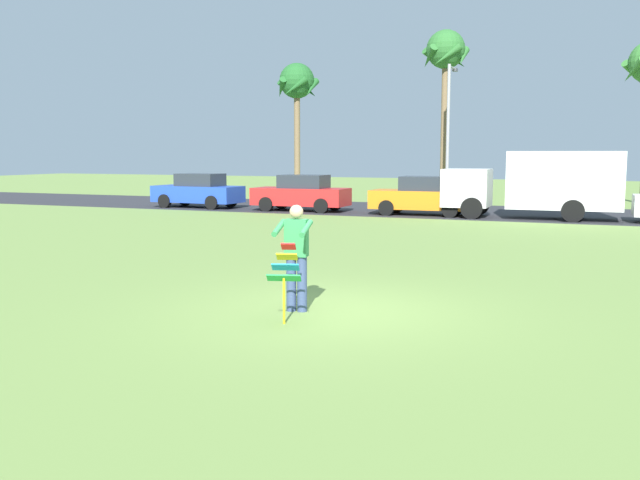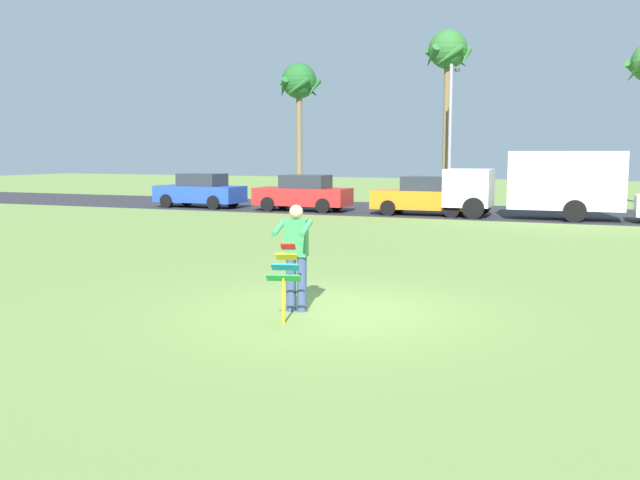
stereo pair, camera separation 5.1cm
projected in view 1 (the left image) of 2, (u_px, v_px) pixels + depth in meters
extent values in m
plane|color=olive|center=(333.00, 311.00, 11.45)|extent=(120.00, 120.00, 0.00)
cube|color=#2D2D33|center=(505.00, 213.00, 30.22)|extent=(120.00, 8.00, 0.01)
cylinder|color=#384772|center=(302.00, 284.00, 11.37)|extent=(0.16, 0.16, 0.90)
cylinder|color=#384772|center=(291.00, 284.00, 11.41)|extent=(0.16, 0.16, 0.90)
cube|color=#338C4C|center=(296.00, 238.00, 11.30)|extent=(0.39, 0.28, 0.60)
sphere|color=tan|center=(296.00, 212.00, 11.24)|extent=(0.22, 0.22, 0.22)
cylinder|color=#338C4C|center=(306.00, 228.00, 10.99)|extent=(0.19, 0.59, 0.24)
cylinder|color=#338C4C|center=(279.00, 228.00, 11.08)|extent=(0.19, 0.59, 0.24)
cube|color=red|center=(288.00, 246.00, 10.94)|extent=(0.25, 0.20, 0.12)
cube|color=yellow|center=(287.00, 257.00, 10.79)|extent=(0.35, 0.23, 0.12)
cube|color=#1E99D8|center=(285.00, 267.00, 10.65)|extent=(0.44, 0.25, 0.12)
cube|color=green|center=(284.00, 278.00, 10.50)|extent=(0.53, 0.28, 0.12)
cylinder|color=yellow|center=(284.00, 301.00, 10.55)|extent=(0.04, 0.04, 0.70)
cube|color=#2347B7|center=(198.00, 194.00, 33.11)|extent=(4.26, 1.85, 0.76)
cube|color=#282D38|center=(200.00, 180.00, 32.97)|extent=(2.07, 1.47, 0.60)
cylinder|color=black|center=(165.00, 201.00, 32.95)|extent=(0.65, 0.24, 0.64)
cylinder|color=black|center=(185.00, 199.00, 34.41)|extent=(0.65, 0.24, 0.64)
cylinder|color=black|center=(212.00, 203.00, 31.89)|extent=(0.65, 0.24, 0.64)
cylinder|color=black|center=(231.00, 200.00, 33.35)|extent=(0.65, 0.24, 0.64)
cube|color=red|center=(301.00, 197.00, 31.13)|extent=(4.22, 1.74, 0.76)
cube|color=#282D38|center=(304.00, 182.00, 30.99)|extent=(2.03, 1.41, 0.60)
cylinder|color=black|center=(266.00, 204.00, 30.90)|extent=(0.64, 0.23, 0.64)
cylinder|color=black|center=(282.00, 202.00, 32.39)|extent=(0.64, 0.23, 0.64)
cylinder|color=black|center=(321.00, 206.00, 29.95)|extent=(0.64, 0.23, 0.64)
cylinder|color=black|center=(335.00, 203.00, 31.44)|extent=(0.64, 0.23, 0.64)
cube|color=orange|center=(422.00, 200.00, 29.07)|extent=(4.23, 1.78, 0.76)
cube|color=#282D38|center=(426.00, 184.00, 28.94)|extent=(2.04, 1.43, 0.60)
cylinder|color=black|center=(386.00, 208.00, 28.83)|extent=(0.64, 0.23, 0.64)
cylinder|color=black|center=(397.00, 205.00, 30.32)|extent=(0.64, 0.23, 0.64)
cylinder|color=black|center=(450.00, 210.00, 27.90)|extent=(0.64, 0.23, 0.64)
cylinder|color=black|center=(457.00, 207.00, 29.39)|extent=(0.64, 0.23, 0.64)
cube|color=silver|center=(467.00, 188.00, 28.25)|extent=(1.85, 1.94, 1.50)
cube|color=silver|center=(565.00, 180.00, 26.90)|extent=(4.25, 2.10, 2.20)
cylinder|color=black|center=(472.00, 208.00, 27.36)|extent=(0.85, 0.30, 0.84)
cylinder|color=black|center=(479.00, 205.00, 29.07)|extent=(0.85, 0.30, 0.84)
cylinder|color=black|center=(573.00, 211.00, 26.06)|extent=(0.85, 0.30, 0.84)
cylinder|color=black|center=(574.00, 207.00, 27.77)|extent=(0.85, 0.30, 0.84)
cylinder|color=brown|center=(297.00, 140.00, 42.61)|extent=(0.36, 0.36, 6.65)
sphere|color=#236028|center=(297.00, 81.00, 42.18)|extent=(2.10, 2.10, 2.10)
cone|color=#236028|center=(311.00, 88.00, 41.88)|extent=(0.44, 1.56, 1.28)
cone|color=#236028|center=(307.00, 90.00, 42.96)|extent=(1.62, 0.90, 1.28)
cone|color=#236028|center=(289.00, 90.00, 43.04)|extent=(1.27, 1.52, 1.28)
cone|color=#236028|center=(281.00, 88.00, 42.01)|extent=(1.27, 1.52, 1.28)
cone|color=#236028|center=(295.00, 87.00, 41.30)|extent=(1.62, 0.90, 1.28)
cylinder|color=brown|center=(444.00, 127.00, 38.79)|extent=(0.36, 0.36, 7.95)
sphere|color=#2D6B2D|center=(446.00, 49.00, 38.27)|extent=(2.10, 2.10, 2.10)
cone|color=#2D6B2D|center=(463.00, 57.00, 37.97)|extent=(0.44, 1.56, 1.28)
cone|color=#2D6B2D|center=(454.00, 60.00, 39.05)|extent=(1.62, 0.90, 1.28)
cone|color=#2D6B2D|center=(434.00, 60.00, 39.13)|extent=(1.27, 1.52, 1.28)
cone|color=#2D6B2D|center=(429.00, 57.00, 38.11)|extent=(1.27, 1.52, 1.28)
cone|color=#2D6B2D|center=(447.00, 55.00, 37.39)|extent=(1.62, 0.90, 1.28)
cone|color=#387A33|center=(633.00, 73.00, 35.65)|extent=(1.27, 1.52, 1.28)
cone|color=#387A33|center=(634.00, 71.00, 34.62)|extent=(1.27, 1.52, 1.28)
cylinder|color=#9E9EA3|center=(448.00, 134.00, 35.84)|extent=(0.16, 0.16, 7.00)
cylinder|color=#9E9EA3|center=(452.00, 68.00, 36.06)|extent=(0.10, 1.40, 0.10)
cube|color=#4C4C51|center=(455.00, 70.00, 36.67)|extent=(0.24, 0.44, 0.16)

